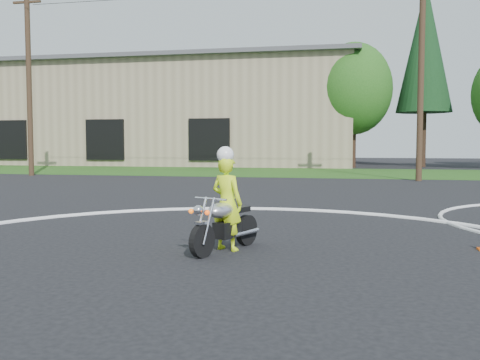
# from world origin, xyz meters

# --- Properties ---
(ground) EXTENTS (120.00, 120.00, 0.00)m
(ground) POSITION_xyz_m (0.00, 0.00, 0.00)
(ground) COLOR black
(ground) RESTS_ON ground
(grass_strip) EXTENTS (120.00, 10.00, 0.02)m
(grass_strip) POSITION_xyz_m (0.00, 27.00, 0.01)
(grass_strip) COLOR #1E4714
(grass_strip) RESTS_ON ground
(course_markings) EXTENTS (19.05, 19.05, 0.12)m
(course_markings) POSITION_xyz_m (2.17, 4.35, 0.01)
(course_markings) COLOR silver
(course_markings) RESTS_ON ground
(primary_motorcycle) EXTENTS (0.90, 1.66, 0.92)m
(primary_motorcycle) POSITION_xyz_m (-0.06, 3.50, 0.45)
(primary_motorcycle) COLOR black
(primary_motorcycle) RESTS_ON ground
(rider_primary_grp) EXTENTS (0.67, 0.56, 1.72)m
(rider_primary_grp) POSITION_xyz_m (-0.05, 3.63, 0.83)
(rider_primary_grp) COLOR #D7FF1A
(rider_primary_grp) RESTS_ON ground
(traffic_cones) EXTENTS (19.52, 8.87, 0.30)m
(traffic_cones) POSITION_xyz_m (2.05, 2.11, 0.14)
(traffic_cones) COLOR #FF5D0D
(traffic_cones) RESTS_ON ground
(warehouse) EXTENTS (41.00, 17.00, 8.30)m
(warehouse) POSITION_xyz_m (-18.00, 39.99, 4.16)
(warehouse) COLOR tan
(warehouse) RESTS_ON ground
(utility_poles) EXTENTS (41.60, 1.12, 10.00)m
(utility_poles) POSITION_xyz_m (5.00, 21.00, 5.20)
(utility_poles) COLOR #473321
(utility_poles) RESTS_ON ground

